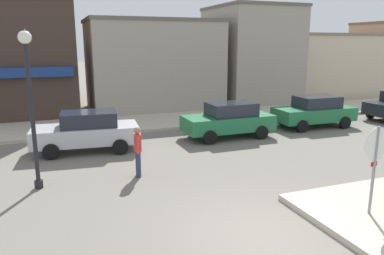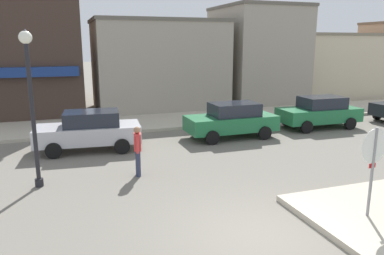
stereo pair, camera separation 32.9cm
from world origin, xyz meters
name	(u,v)px [view 1 (the left image)]	position (x,y,z in m)	size (l,w,h in m)	color
ground_plane	(265,236)	(0.00, 0.00, 0.00)	(160.00, 160.00, 0.00)	#6B665B
kerb_far	(139,123)	(0.00, 12.40, 0.07)	(80.00, 4.00, 0.15)	#B7AD99
stop_sign	(375,159)	(2.78, -0.17, 1.52)	(0.82, 0.09, 2.30)	gray
lamp_post	(29,87)	(-4.73, 4.76, 2.96)	(0.36, 0.36, 4.54)	black
parked_car_nearest	(87,131)	(-3.01, 8.24, 0.81)	(4.14, 2.15, 1.56)	#B7B7BC
parked_car_second	(229,120)	(3.15, 8.26, 0.81)	(4.01, 1.90, 1.56)	#1E6B3D
parked_car_third	(314,111)	(8.11, 8.63, 0.81)	(4.04, 1.96, 1.56)	#1E6B3D
pedestrian_crossing_near	(138,150)	(-1.77, 4.72, 0.87)	(0.28, 0.56, 1.61)	#2D334C
building_storefront_left_near	(153,65)	(1.98, 16.79, 2.78)	(8.08, 5.27, 5.55)	#9E9384
building_storefront_left_mid	(250,55)	(9.17, 17.20, 3.31)	(5.29, 6.14, 6.61)	#9E9384
building_storefront_right_near	(324,65)	(16.09, 17.76, 2.42)	(7.91, 5.98, 4.83)	beige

